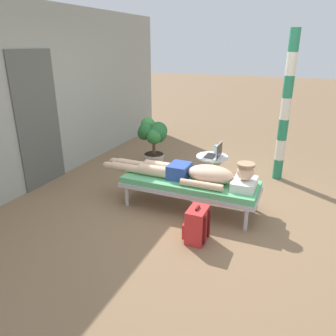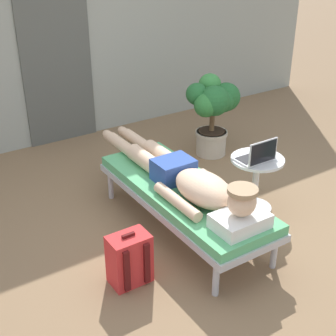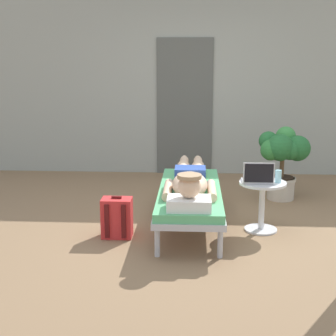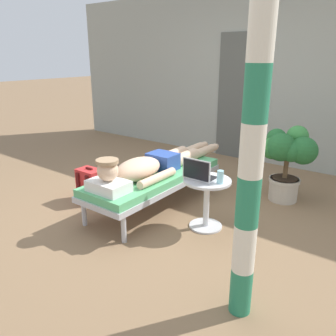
{
  "view_description": "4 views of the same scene",
  "coord_description": "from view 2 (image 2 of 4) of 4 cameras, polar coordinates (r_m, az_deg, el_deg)",
  "views": [
    {
      "loc": [
        -3.87,
        -1.26,
        2.11
      ],
      "look_at": [
        -0.23,
        0.31,
        0.59
      ],
      "focal_mm": 34.79,
      "sensor_mm": 36.0,
      "label": 1
    },
    {
      "loc": [
        -2.12,
        -2.81,
        2.41
      ],
      "look_at": [
        -0.12,
        0.24,
        0.53
      ],
      "focal_mm": 51.3,
      "sensor_mm": 36.0,
      "label": 2
    },
    {
      "loc": [
        -0.05,
        -4.89,
        1.79
      ],
      "look_at": [
        -0.31,
        -0.08,
        0.67
      ],
      "focal_mm": 51.97,
      "sensor_mm": 36.0,
      "label": 3
    },
    {
      "loc": [
        2.26,
        -2.81,
        1.71
      ],
      "look_at": [
        0.06,
        0.11,
        0.48
      ],
      "focal_mm": 36.49,
      "sensor_mm": 36.0,
      "label": 4
    }
  ],
  "objects": [
    {
      "name": "laptop",
      "position": [
        4.26,
        10.56,
        1.41
      ],
      "size": [
        0.31,
        0.24,
        0.23
      ],
      "color": "silver",
      "rests_on": "side_table"
    },
    {
      "name": "person_reclining",
      "position": [
        3.95,
        2.27,
        -1.27
      ],
      "size": [
        0.53,
        2.17,
        0.33
      ],
      "color": "white",
      "rests_on": "lounge_chair"
    },
    {
      "name": "drink_glass",
      "position": [
        4.42,
        12.25,
        2.29
      ],
      "size": [
        0.06,
        0.06,
        0.13
      ],
      "primitive_type": "cylinder",
      "color": "#99D8E5",
      "rests_on": "side_table"
    },
    {
      "name": "side_table",
      "position": [
        4.43,
        10.43,
        -0.79
      ],
      "size": [
        0.48,
        0.48,
        0.52
      ],
      "color": "silver",
      "rests_on": "ground"
    },
    {
      "name": "house_wall_back",
      "position": [
        5.85,
        -12.83,
        16.21
      ],
      "size": [
        7.6,
        0.2,
        2.7
      ],
      "primitive_type": "cube",
      "color": "#999E93",
      "rests_on": "ground"
    },
    {
      "name": "backpack",
      "position": [
        3.6,
        -4.64,
        -10.75
      ],
      "size": [
        0.3,
        0.26,
        0.42
      ],
      "color": "red",
      "rests_on": "ground"
    },
    {
      "name": "potted_plant",
      "position": [
        5.38,
        5.37,
        7.22
      ],
      "size": [
        0.63,
        0.55,
        0.91
      ],
      "color": "#BFB29E",
      "rests_on": "ground"
    },
    {
      "name": "lounge_chair",
      "position": [
        4.07,
        1.86,
        -3.17
      ],
      "size": [
        0.67,
        1.83,
        0.42
      ],
      "color": "#B7B7BC",
      "rests_on": "ground"
    },
    {
      "name": "ground_plane",
      "position": [
        4.27,
        3.17,
        -7.13
      ],
      "size": [
        40.0,
        40.0,
        0.0
      ],
      "primitive_type": "plane",
      "color": "#846647"
    },
    {
      "name": "house_door_panel",
      "position": [
        5.78,
        -13.13,
        12.68
      ],
      "size": [
        0.84,
        0.03,
        2.04
      ],
      "primitive_type": "cube",
      "color": "#545651",
      "rests_on": "ground"
    }
  ]
}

